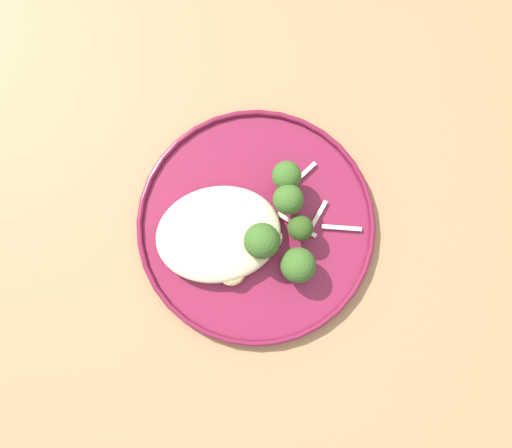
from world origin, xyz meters
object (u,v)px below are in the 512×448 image
object	(u,v)px
seared_scallop_rear_pale	(211,266)
broccoli_floret_split_head	(262,241)
seared_scallop_right_edge	(227,229)
broccoli_floret_rear_charred	(287,176)
broccoli_floret_small_sprig	(300,228)
seared_scallop_large_seared	(205,226)
broccoli_floret_beside_noodles	(288,200)
seared_scallop_half_hidden	(184,219)
seared_scallop_on_noodles	(231,271)
seared_scallop_left_edge	(270,238)
broccoli_floret_left_leaning	(298,265)
dinner_plate	(256,225)

from	to	relation	value
seared_scallop_rear_pale	broccoli_floret_split_head	distance (m)	0.07
seared_scallop_right_edge	broccoli_floret_rear_charred	distance (m)	0.10
broccoli_floret_small_sprig	broccoli_floret_split_head	bearing A→B (deg)	10.07
seared_scallop_right_edge	broccoli_floret_rear_charred	xyz separation A→B (m)	(-0.08, -0.05, 0.03)
seared_scallop_large_seared	broccoli_floret_beside_noodles	bearing A→B (deg)	-174.41
broccoli_floret_beside_noodles	seared_scallop_half_hidden	bearing A→B (deg)	-1.22
seared_scallop_large_seared	broccoli_floret_small_sprig	size ratio (longest dim) A/B	0.67
broccoli_floret_rear_charred	seared_scallop_on_noodles	bearing A→B (deg)	49.39
seared_scallop_on_noodles	broccoli_floret_beside_noodles	bearing A→B (deg)	-139.31
seared_scallop_on_noodles	seared_scallop_half_hidden	xyz separation A→B (m)	(0.05, -0.07, -0.00)
broccoli_floret_beside_noodles	broccoli_floret_rear_charred	xyz separation A→B (m)	(-0.00, -0.03, -0.00)
seared_scallop_rear_pale	broccoli_floret_split_head	world-z (taller)	broccoli_floret_split_head
broccoli_floret_split_head	broccoli_floret_small_sprig	xyz separation A→B (m)	(-0.05, -0.01, -0.01)
seared_scallop_on_noodles	broccoli_floret_small_sprig	xyz separation A→B (m)	(-0.09, -0.03, 0.02)
seared_scallop_on_noodles	seared_scallop_half_hidden	distance (m)	0.08
seared_scallop_left_edge	broccoli_floret_split_head	distance (m)	0.03
broccoli_floret_split_head	broccoli_floret_left_leaning	world-z (taller)	broccoli_floret_split_head
seared_scallop_on_noodles	broccoli_floret_split_head	distance (m)	0.06
seared_scallop_large_seared	seared_scallop_on_noodles	xyz separation A→B (m)	(-0.02, 0.06, -0.00)
seared_scallop_rear_pale	seared_scallop_right_edge	bearing A→B (deg)	-122.60
broccoli_floret_beside_noodles	broccoli_floret_left_leaning	xyz separation A→B (m)	(0.00, 0.08, -0.01)
seared_scallop_large_seared	broccoli_floret_beside_noodles	distance (m)	0.11
seared_scallop_on_noodles	seared_scallop_left_edge	world-z (taller)	seared_scallop_on_noodles
dinner_plate	seared_scallop_right_edge	world-z (taller)	seared_scallop_right_edge
seared_scallop_right_edge	dinner_plate	bearing A→B (deg)	-179.48
seared_scallop_half_hidden	broccoli_floret_left_leaning	size ratio (longest dim) A/B	0.67
seared_scallop_half_hidden	broccoli_floret_beside_noodles	distance (m)	0.13
seared_scallop_large_seared	seared_scallop_half_hidden	bearing A→B (deg)	-28.66
seared_scallop_on_noodles	broccoli_floret_beside_noodles	size ratio (longest dim) A/B	0.57
dinner_plate	seared_scallop_left_edge	size ratio (longest dim) A/B	10.16
broccoli_floret_small_sprig	broccoli_floret_rear_charred	distance (m)	0.06
seared_scallop_right_edge	broccoli_floret_left_leaning	distance (m)	0.10
seared_scallop_rear_pale	seared_scallop_large_seared	bearing A→B (deg)	-90.16
broccoli_floret_split_head	seared_scallop_rear_pale	bearing A→B (deg)	13.77
dinner_plate	seared_scallop_right_edge	distance (m)	0.04
broccoli_floret_split_head	broccoli_floret_beside_noodles	distance (m)	0.06
broccoli_floret_rear_charred	seared_scallop_half_hidden	bearing A→B (deg)	11.22
seared_scallop_large_seared	broccoli_floret_small_sprig	xyz separation A→B (m)	(-0.11, 0.02, 0.02)
seared_scallop_on_noodles	broccoli_floret_left_leaning	world-z (taller)	broccoli_floret_left_leaning
broccoli_floret_left_leaning	seared_scallop_left_edge	bearing A→B (deg)	-56.37
seared_scallop_half_hidden	broccoli_floret_small_sprig	world-z (taller)	broccoli_floret_small_sprig
broccoli_floret_split_head	broccoli_floret_small_sprig	distance (m)	0.05
broccoli_floret_left_leaning	seared_scallop_right_edge	bearing A→B (deg)	-38.02
dinner_plate	broccoli_floret_beside_noodles	world-z (taller)	broccoli_floret_beside_noodles
seared_scallop_right_edge	seared_scallop_half_hidden	size ratio (longest dim) A/B	0.75
broccoli_floret_beside_noodles	seared_scallop_large_seared	bearing A→B (deg)	5.59
broccoli_floret_split_head	broccoli_floret_rear_charred	distance (m)	0.08
seared_scallop_left_edge	broccoli_floret_beside_noodles	bearing A→B (deg)	-125.73
seared_scallop_left_edge	broccoli_floret_left_leaning	distance (m)	0.05
broccoli_floret_left_leaning	broccoli_floret_rear_charred	bearing A→B (deg)	-92.63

